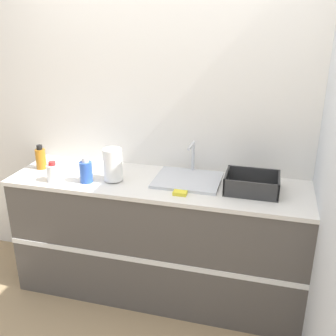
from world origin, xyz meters
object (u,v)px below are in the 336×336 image
(sink, at_px, (188,178))
(bottle_amber, at_px, (41,158))
(dish_rack, at_px, (252,185))
(bottle_white_spray, at_px, (53,173))
(paper_towel_roll, at_px, (113,165))
(bottle_blue, at_px, (86,171))

(sink, height_order, bottle_amber, sink)
(dish_rack, distance_m, bottle_amber, 1.59)
(dish_rack, xyz_separation_m, bottle_amber, (-1.59, 0.00, 0.04))
(sink, height_order, bottle_white_spray, sink)
(dish_rack, bearing_deg, paper_towel_roll, -175.29)
(dish_rack, height_order, bottle_white_spray, bottle_white_spray)
(sink, xyz_separation_m, bottle_blue, (-0.69, -0.21, 0.06))
(paper_towel_roll, distance_m, bottle_amber, 0.64)
(sink, bearing_deg, bottle_blue, -163.16)
(bottle_white_spray, height_order, bottle_amber, bottle_amber)
(paper_towel_roll, relative_size, bottle_white_spray, 1.62)
(paper_towel_roll, bearing_deg, bottle_amber, 172.43)
(paper_towel_roll, xyz_separation_m, dish_rack, (0.96, 0.08, -0.08))
(bottle_blue, height_order, bottle_amber, bottle_amber)
(bottle_blue, relative_size, bottle_white_spray, 1.24)
(paper_towel_roll, distance_m, dish_rack, 0.97)
(bottle_white_spray, distance_m, bottle_amber, 0.30)
(paper_towel_roll, xyz_separation_m, bottle_blue, (-0.18, -0.07, -0.04))
(bottle_blue, distance_m, bottle_white_spray, 0.24)
(paper_towel_roll, height_order, dish_rack, paper_towel_roll)
(dish_rack, distance_m, bottle_blue, 1.15)
(paper_towel_roll, bearing_deg, bottle_white_spray, -164.24)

